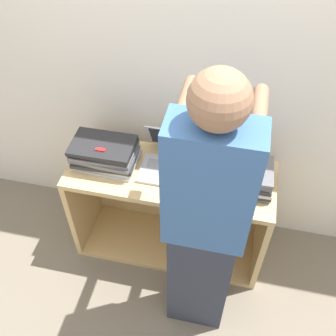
# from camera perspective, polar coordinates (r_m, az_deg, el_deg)

# --- Properties ---
(ground_plane) EXTENTS (12.00, 12.00, 0.00)m
(ground_plane) POSITION_cam_1_polar(r_m,az_deg,el_deg) (2.87, -0.75, -14.74)
(ground_plane) COLOR #756B5B
(wall_back) EXTENTS (8.00, 0.05, 2.40)m
(wall_back) POSITION_cam_1_polar(r_m,az_deg,el_deg) (2.36, 2.23, 12.53)
(wall_back) COLOR silver
(wall_back) RESTS_ON ground_plane
(cart) EXTENTS (1.27, 0.48, 0.77)m
(cart) POSITION_cam_1_polar(r_m,az_deg,el_deg) (2.72, 0.64, -5.23)
(cart) COLOR tan
(cart) RESTS_ON ground_plane
(laptop_open) EXTENTS (0.37, 0.35, 0.24)m
(laptop_open) POSITION_cam_1_polar(r_m,az_deg,el_deg) (2.39, 0.67, 1.05)
(laptop_open) COLOR #B7B7BC
(laptop_open) RESTS_ON cart
(laptop_stack_left) EXTENTS (0.40, 0.27, 0.17)m
(laptop_stack_left) POSITION_cam_1_polar(r_m,az_deg,el_deg) (2.41, -9.15, 2.08)
(laptop_stack_left) COLOR #B7B7BC
(laptop_stack_left) RESTS_ON cart
(laptop_stack_right) EXTENTS (0.39, 0.26, 0.14)m
(laptop_stack_right) POSITION_cam_1_polar(r_m,az_deg,el_deg) (2.31, 10.26, -1.11)
(laptop_stack_right) COLOR slate
(laptop_stack_right) RESTS_ON cart
(person) EXTENTS (0.40, 0.54, 1.80)m
(person) POSITION_cam_1_polar(r_m,az_deg,el_deg) (1.96, 5.37, -8.44)
(person) COLOR #2D3342
(person) RESTS_ON ground_plane
(inventory_tag) EXTENTS (0.06, 0.02, 0.01)m
(inventory_tag) POSITION_cam_1_polar(r_m,az_deg,el_deg) (2.31, -9.78, 2.65)
(inventory_tag) COLOR red
(inventory_tag) RESTS_ON laptop_stack_left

